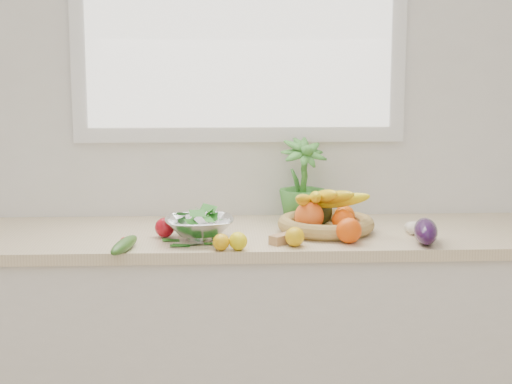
{
  "coord_description": "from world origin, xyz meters",
  "views": [
    {
      "loc": [
        -0.08,
        -0.85,
        1.53
      ],
      "look_at": [
        0.05,
        1.93,
        1.05
      ],
      "focal_mm": 55.0,
      "sensor_mm": 36.0,
      "label": 1
    }
  ],
  "objects_px": {
    "colander_with_spinach": "(199,222)",
    "eggplant": "(426,231)",
    "apple": "(165,227)",
    "fruit_basket": "(325,218)",
    "cucumber": "(124,245)",
    "potted_herb": "(302,181)"
  },
  "relations": [
    {
      "from": "fruit_basket",
      "to": "colander_with_spinach",
      "type": "relative_size",
      "value": 1.7
    },
    {
      "from": "apple",
      "to": "colander_with_spinach",
      "type": "distance_m",
      "value": 0.13
    },
    {
      "from": "apple",
      "to": "cucumber",
      "type": "xyz_separation_m",
      "value": [
        -0.12,
        -0.2,
        -0.01
      ]
    },
    {
      "from": "colander_with_spinach",
      "to": "eggplant",
      "type": "bearing_deg",
      "value": -6.64
    },
    {
      "from": "eggplant",
      "to": "potted_herb",
      "type": "xyz_separation_m",
      "value": [
        -0.39,
        0.38,
        0.12
      ]
    },
    {
      "from": "apple",
      "to": "fruit_basket",
      "type": "xyz_separation_m",
      "value": [
        0.58,
        0.06,
        0.02
      ]
    },
    {
      "from": "apple",
      "to": "eggplant",
      "type": "relative_size",
      "value": 0.33
    },
    {
      "from": "cucumber",
      "to": "potted_herb",
      "type": "height_order",
      "value": "potted_herb"
    },
    {
      "from": "eggplant",
      "to": "cucumber",
      "type": "bearing_deg",
      "value": -176.28
    },
    {
      "from": "cucumber",
      "to": "fruit_basket",
      "type": "bearing_deg",
      "value": 20.32
    },
    {
      "from": "cucumber",
      "to": "fruit_basket",
      "type": "distance_m",
      "value": 0.75
    },
    {
      "from": "apple",
      "to": "colander_with_spinach",
      "type": "xyz_separation_m",
      "value": [
        0.12,
        -0.05,
        0.03
      ]
    },
    {
      "from": "cucumber",
      "to": "colander_with_spinach",
      "type": "bearing_deg",
      "value": 32.83
    },
    {
      "from": "cucumber",
      "to": "potted_herb",
      "type": "relative_size",
      "value": 0.7
    },
    {
      "from": "fruit_basket",
      "to": "colander_with_spinach",
      "type": "distance_m",
      "value": 0.47
    },
    {
      "from": "fruit_basket",
      "to": "potted_herb",
      "type": "bearing_deg",
      "value": 108.79
    },
    {
      "from": "apple",
      "to": "cucumber",
      "type": "bearing_deg",
      "value": -120.55
    },
    {
      "from": "potted_herb",
      "to": "fruit_basket",
      "type": "bearing_deg",
      "value": -71.21
    },
    {
      "from": "apple",
      "to": "eggplant",
      "type": "distance_m",
      "value": 0.91
    },
    {
      "from": "eggplant",
      "to": "fruit_basket",
      "type": "relative_size",
      "value": 0.49
    },
    {
      "from": "cucumber",
      "to": "fruit_basket",
      "type": "height_order",
      "value": "fruit_basket"
    },
    {
      "from": "eggplant",
      "to": "potted_herb",
      "type": "relative_size",
      "value": 0.64
    }
  ]
}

